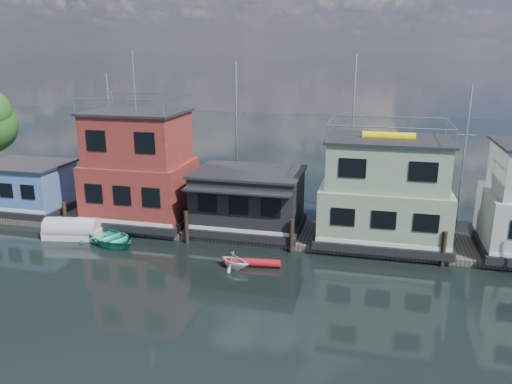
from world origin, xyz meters
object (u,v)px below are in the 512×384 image
(houseboat_red, at_px, (140,169))
(houseboat_dark, at_px, (248,200))
(houseboat_blue, at_px, (28,187))
(red_kayak, at_px, (252,262))
(houseboat_green, at_px, (385,192))
(tarp_runabout, at_px, (72,230))
(dinghy_teal, at_px, (111,238))
(dinghy_white, at_px, (234,260))

(houseboat_red, distance_m, houseboat_dark, 8.18)
(houseboat_blue, relative_size, red_kayak, 1.90)
(houseboat_green, distance_m, red_kayak, 9.75)
(tarp_runabout, bearing_deg, red_kayak, -16.46)
(tarp_runabout, height_order, dinghy_teal, tarp_runabout)
(houseboat_red, height_order, dinghy_teal, houseboat_red)
(houseboat_blue, bearing_deg, tarp_runabout, -31.44)
(houseboat_dark, xyz_separation_m, dinghy_white, (0.67, -5.91, -1.90))
(houseboat_blue, xyz_separation_m, dinghy_white, (18.17, -5.93, -1.69))
(houseboat_blue, distance_m, red_kayak, 19.93)
(houseboat_red, bearing_deg, houseboat_green, 0.00)
(houseboat_red, height_order, dinghy_white, houseboat_red)
(dinghy_white, bearing_deg, houseboat_dark, 26.31)
(houseboat_red, bearing_deg, red_kayak, -29.38)
(houseboat_blue, relative_size, tarp_runabout, 1.62)
(houseboat_blue, distance_m, houseboat_green, 26.53)
(houseboat_blue, height_order, tarp_runabout, houseboat_blue)
(red_kayak, bearing_deg, houseboat_dark, 100.52)
(houseboat_green, xyz_separation_m, red_kayak, (-7.41, -5.40, -3.30))
(tarp_runabout, bearing_deg, houseboat_red, 38.80)
(red_kayak, bearing_deg, houseboat_red, 144.69)
(tarp_runabout, bearing_deg, dinghy_white, -19.46)
(houseboat_blue, xyz_separation_m, houseboat_dark, (17.50, -0.02, 0.21))
(houseboat_green, height_order, tarp_runabout, houseboat_green)
(houseboat_blue, xyz_separation_m, dinghy_teal, (9.23, -4.18, -1.77))
(dinghy_white, relative_size, red_kayak, 0.58)
(houseboat_dark, xyz_separation_m, houseboat_green, (9.00, 0.02, 1.13))
(dinghy_teal, bearing_deg, houseboat_dark, -38.13)
(houseboat_green, bearing_deg, red_kayak, -143.93)
(houseboat_dark, distance_m, houseboat_green, 9.07)
(tarp_runabout, distance_m, dinghy_teal, 3.14)
(houseboat_green, height_order, red_kayak, houseboat_green)
(houseboat_blue, height_order, houseboat_green, houseboat_green)
(houseboat_green, xyz_separation_m, dinghy_white, (-8.33, -5.93, -3.03))
(houseboat_blue, distance_m, dinghy_teal, 10.28)
(red_kayak, bearing_deg, houseboat_blue, 158.28)
(houseboat_blue, distance_m, tarp_runabout, 7.36)
(houseboat_blue, bearing_deg, houseboat_dark, -0.06)
(red_kayak, bearing_deg, tarp_runabout, 166.80)
(dinghy_white, bearing_deg, houseboat_green, -34.72)
(houseboat_red, height_order, red_kayak, houseboat_red)
(dinghy_white, xyz_separation_m, tarp_runabout, (-12.04, 2.18, 0.05))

